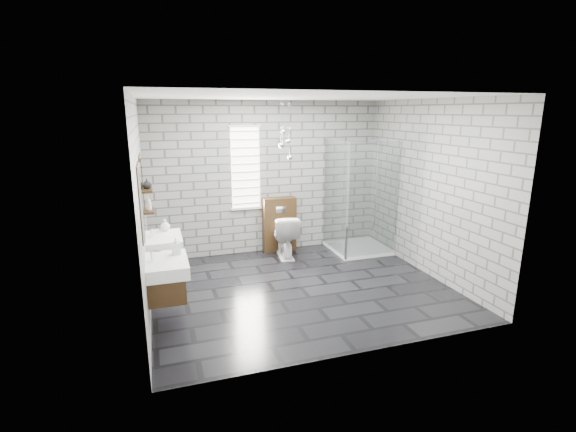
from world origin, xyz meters
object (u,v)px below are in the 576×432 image
shower_enclosure (357,226)px  toilet (285,236)px  vanity_right (161,243)px  cistern_panel (279,224)px  vanity_left (163,268)px

shower_enclosure → toilet: bearing=171.7°
vanity_right → cistern_panel: vanity_right is taller
shower_enclosure → vanity_left: bearing=-152.5°
cistern_panel → toilet: bearing=-90.0°
vanity_left → vanity_right: same height
shower_enclosure → toilet: shower_enclosure is taller
vanity_right → cistern_panel: 2.48m
shower_enclosure → toilet: (-1.31, 0.19, -0.12)m
cistern_panel → shower_enclosure: size_ratio=0.49×
toilet → cistern_panel: bearing=-83.1°
vanity_right → toilet: (2.09, 0.98, -0.38)m
vanity_left → cistern_panel: 3.11m
toilet → shower_enclosure: bearing=178.6°
cistern_panel → shower_enclosure: (1.31, -0.52, 0.00)m
vanity_left → shower_enclosure: (3.41, 1.77, -0.25)m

